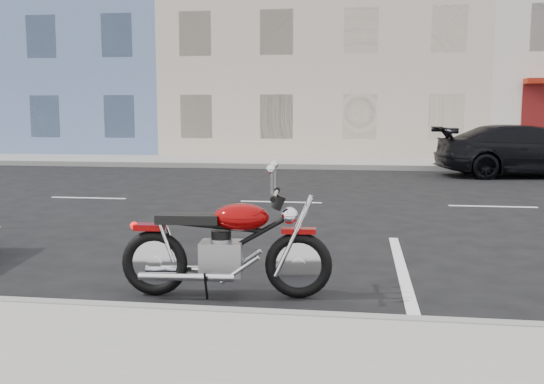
{
  "coord_description": "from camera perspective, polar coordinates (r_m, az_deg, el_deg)",
  "views": [
    {
      "loc": [
        -0.5,
        -11.67,
        1.75
      ],
      "look_at": [
        -1.53,
        -4.53,
        0.8
      ],
      "focal_mm": 40.0,
      "sensor_mm": 36.0,
      "label": 1
    }
  ],
  "objects": [
    {
      "name": "ground",
      "position": [
        11.81,
        10.52,
        -1.15
      ],
      "size": [
        120.0,
        120.0,
        0.0
      ],
      "primitive_type": "plane",
      "color": "black",
      "rests_on": "ground"
    },
    {
      "name": "sidewalk_far",
      "position": [
        20.93,
        -4.26,
        2.89
      ],
      "size": [
        80.0,
        3.4,
        0.15
      ],
      "primitive_type": "cube",
      "color": "gray",
      "rests_on": "ground"
    },
    {
      "name": "curb_far",
      "position": [
        19.28,
        -5.35,
        2.49
      ],
      "size": [
        80.0,
        0.12,
        0.16
      ],
      "primitive_type": "cube",
      "color": "gray",
      "rests_on": "ground"
    },
    {
      "name": "bldg_blue",
      "position": [
        31.42,
        -18.08,
        15.83
      ],
      "size": [
        12.0,
        12.0,
        13.0
      ],
      "primitive_type": "cube",
      "color": "#5F79A8",
      "rests_on": "ground"
    },
    {
      "name": "bldg_cream",
      "position": [
        28.29,
        5.26,
        15.59
      ],
      "size": [
        12.0,
        12.0,
        11.5
      ],
      "primitive_type": "cube",
      "color": "beige",
      "rests_on": "ground"
    },
    {
      "name": "motorcycle",
      "position": [
        5.73,
        2.78,
        -5.52
      ],
      "size": [
        2.02,
        0.67,
        1.01
      ],
      "rotation": [
        0.0,
        0.0,
        0.08
      ],
      "color": "black",
      "rests_on": "ground"
    },
    {
      "name": "car_far",
      "position": [
        18.03,
        22.84,
        3.6
      ],
      "size": [
        5.09,
        2.58,
        1.42
      ],
      "primitive_type": "imported",
      "rotation": [
        0.0,
        0.0,
        1.7
      ],
      "color": "black",
      "rests_on": "ground"
    }
  ]
}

